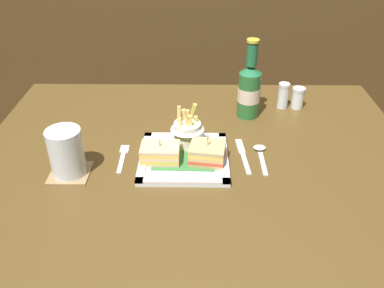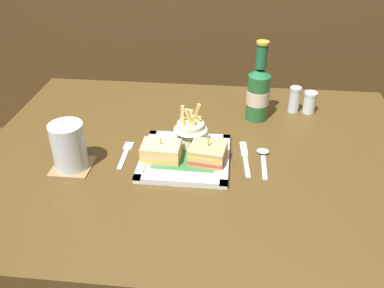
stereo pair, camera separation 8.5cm
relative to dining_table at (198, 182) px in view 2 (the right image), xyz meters
name	(u,v)px [view 2 (the right image)]	position (x,y,z in m)	size (l,w,h in m)	color
dining_table	(198,182)	(0.00, 0.00, 0.00)	(1.21, 0.91, 0.76)	#523C1B
square_plate	(185,158)	(-0.03, -0.04, 0.11)	(0.23, 0.23, 0.02)	white
sandwich_half_left	(161,152)	(-0.09, -0.05, 0.13)	(0.10, 0.07, 0.06)	#E3B489
sandwich_half_right	(208,154)	(0.03, -0.05, 0.14)	(0.10, 0.09, 0.08)	tan
fries_cup	(191,129)	(-0.03, 0.03, 0.16)	(0.09, 0.09, 0.12)	silver
beer_bottle	(258,91)	(0.16, 0.22, 0.19)	(0.07, 0.07, 0.25)	#2A6931
drink_coaster	(73,166)	(-0.32, -0.10, 0.10)	(0.10, 0.10, 0.00)	#96774E
water_glass	(69,148)	(-0.32, -0.10, 0.16)	(0.09, 0.09, 0.12)	silver
fork	(125,153)	(-0.20, -0.02, 0.10)	(0.02, 0.13, 0.00)	silver
knife	(245,157)	(0.13, -0.01, 0.10)	(0.03, 0.17, 0.00)	silver
spoon	(263,156)	(0.18, 0.00, 0.11)	(0.03, 0.14, 0.01)	silver
salt_shaker	(294,101)	(0.28, 0.28, 0.14)	(0.04, 0.04, 0.08)	silver
pepper_shaker	(309,104)	(0.33, 0.28, 0.13)	(0.04, 0.04, 0.07)	silver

